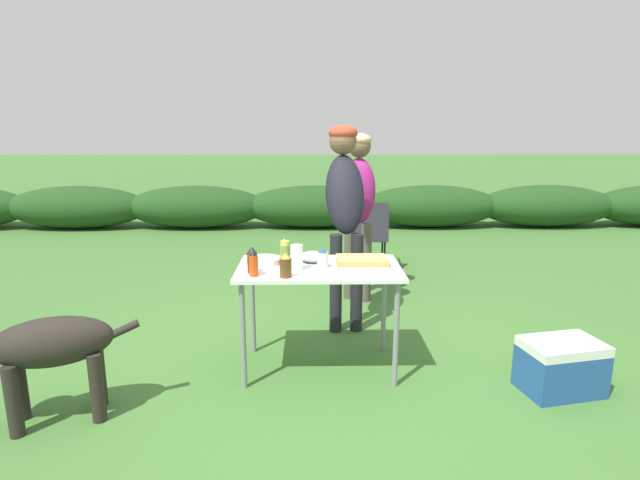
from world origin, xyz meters
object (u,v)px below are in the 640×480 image
object	(u,v)px
hot_sauce_bottle	(254,264)
ketchup_bottle	(284,252)
mayo_bottle	(323,258)
camp_chair_green_behind_table	(368,232)
food_tray	(362,262)
plate_stack	(264,261)
dog	(41,347)
paper_cup_stack	(297,258)
mixing_bowl	(313,257)
folding_table	(319,278)
standing_person_with_beanie	(345,199)
standing_person_in_olive_jacket	(359,197)
beer_bottle	(286,266)
cooler_box	(561,366)
bbq_sauce_bottle	(252,260)
relish_jar	(285,255)

from	to	relation	value
hot_sauce_bottle	ketchup_bottle	size ratio (longest dim) A/B	0.95
mayo_bottle	hot_sauce_bottle	world-z (taller)	hot_sauce_bottle
camp_chair_green_behind_table	mayo_bottle	bearing A→B (deg)	-99.01
food_tray	plate_stack	bearing A→B (deg)	173.90
dog	paper_cup_stack	bearing A→B (deg)	-88.09
mixing_bowl	paper_cup_stack	distance (m)	0.25
folding_table	mixing_bowl	xyz separation A→B (m)	(-0.04, 0.14, 0.11)
standing_person_with_beanie	standing_person_in_olive_jacket	size ratio (longest dim) A/B	1.04
beer_bottle	hot_sauce_bottle	bearing A→B (deg)	172.26
paper_cup_stack	cooler_box	bearing A→B (deg)	-9.22
mixing_bowl	mayo_bottle	bearing A→B (deg)	-67.14
paper_cup_stack	mayo_bottle	world-z (taller)	paper_cup_stack
folding_table	mayo_bottle	world-z (taller)	mayo_bottle
folding_table	hot_sauce_bottle	size ratio (longest dim) A/B	6.37
cooler_box	mixing_bowl	bearing A→B (deg)	151.38
camp_chair_green_behind_table	paper_cup_stack	bearing A→B (deg)	-102.27
mayo_bottle	cooler_box	xyz separation A→B (m)	(1.51, -0.34, -0.63)
bbq_sauce_bottle	hot_sauce_bottle	world-z (taller)	bbq_sauce_bottle
standing_person_in_olive_jacket	dog	world-z (taller)	standing_person_in_olive_jacket
beer_bottle	mayo_bottle	world-z (taller)	beer_bottle
folding_table	standing_person_with_beanie	bearing A→B (deg)	74.19
plate_stack	ketchup_bottle	world-z (taller)	ketchup_bottle
standing_person_in_olive_jacket	cooler_box	size ratio (longest dim) A/B	3.03
bbq_sauce_bottle	dog	xyz separation A→B (m)	(-1.13, -0.50, -0.36)
standing_person_with_beanie	folding_table	bearing A→B (deg)	-110.91
bbq_sauce_bottle	standing_person_with_beanie	distance (m)	1.16
mayo_bottle	standing_person_in_olive_jacket	distance (m)	1.52
food_tray	standing_person_with_beanie	xyz separation A→B (m)	(-0.07, 0.76, 0.33)
food_tray	mixing_bowl	world-z (taller)	mixing_bowl
plate_stack	dog	distance (m)	1.42
plate_stack	relish_jar	world-z (taller)	relish_jar
food_tray	ketchup_bottle	xyz separation A→B (m)	(-0.53, 0.03, 0.06)
folding_table	standing_person_with_beanie	distance (m)	0.92
food_tray	beer_bottle	xyz separation A→B (m)	(-0.50, -0.26, 0.05)
cooler_box	food_tray	bearing A→B (deg)	151.84
ketchup_bottle	camp_chair_green_behind_table	bearing A→B (deg)	70.75
food_tray	camp_chair_green_behind_table	world-z (taller)	camp_chair_green_behind_table
cooler_box	standing_person_in_olive_jacket	bearing A→B (deg)	110.98
beer_bottle	standing_person_with_beanie	distance (m)	1.15
mayo_bottle	relish_jar	world-z (taller)	relish_jar
food_tray	standing_person_in_olive_jacket	bearing A→B (deg)	85.57
mayo_bottle	bbq_sauce_bottle	bearing A→B (deg)	-165.24
mayo_bottle	hot_sauce_bottle	size ratio (longest dim) A/B	0.76
bbq_sauce_bottle	camp_chair_green_behind_table	bearing A→B (deg)	68.23
mixing_bowl	hot_sauce_bottle	distance (m)	0.51
plate_stack	camp_chair_green_behind_table	bearing A→B (deg)	67.35
plate_stack	mixing_bowl	world-z (taller)	mixing_bowl
paper_cup_stack	cooler_box	distance (m)	1.83
standing_person_with_beanie	camp_chair_green_behind_table	world-z (taller)	standing_person_with_beanie
plate_stack	camp_chair_green_behind_table	xyz separation A→B (m)	(1.00, 2.39, -0.29)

